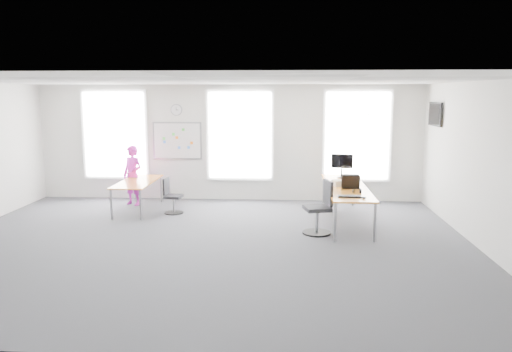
# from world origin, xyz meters

# --- Properties ---
(floor) EXTENTS (10.00, 10.00, 0.00)m
(floor) POSITION_xyz_m (0.00, 0.00, 0.00)
(floor) COLOR #2B2B30
(floor) RESTS_ON ground
(ceiling) EXTENTS (10.00, 10.00, 0.00)m
(ceiling) POSITION_xyz_m (0.00, 0.00, 3.00)
(ceiling) COLOR white
(ceiling) RESTS_ON ground
(wall_back) EXTENTS (10.00, 0.00, 10.00)m
(wall_back) POSITION_xyz_m (0.00, 4.00, 1.50)
(wall_back) COLOR silver
(wall_back) RESTS_ON ground
(wall_front) EXTENTS (10.00, 0.00, 10.00)m
(wall_front) POSITION_xyz_m (0.00, -4.00, 1.50)
(wall_front) COLOR silver
(wall_front) RESTS_ON ground
(wall_right) EXTENTS (0.00, 10.00, 10.00)m
(wall_right) POSITION_xyz_m (5.00, 0.00, 1.50)
(wall_right) COLOR silver
(wall_right) RESTS_ON ground
(window_left) EXTENTS (1.60, 0.06, 2.20)m
(window_left) POSITION_xyz_m (-3.00, 3.97, 1.70)
(window_left) COLOR white
(window_left) RESTS_ON wall_back
(window_mid) EXTENTS (1.60, 0.06, 2.20)m
(window_mid) POSITION_xyz_m (0.30, 3.97, 1.70)
(window_mid) COLOR white
(window_mid) RESTS_ON wall_back
(window_right) EXTENTS (1.60, 0.06, 2.20)m
(window_right) POSITION_xyz_m (3.30, 3.97, 1.70)
(window_right) COLOR white
(window_right) RESTS_ON wall_back
(desk_right) EXTENTS (0.86, 3.22, 0.78)m
(desk_right) POSITION_xyz_m (2.81, 1.89, 0.73)
(desk_right) COLOR orange
(desk_right) RESTS_ON ground
(desk_left) EXTENTS (0.78, 1.95, 0.71)m
(desk_left) POSITION_xyz_m (-2.04, 2.63, 0.65)
(desk_left) COLOR orange
(desk_left) RESTS_ON ground
(chair_right) EXTENTS (0.59, 0.59, 1.07)m
(chair_right) POSITION_xyz_m (2.19, 0.87, 0.47)
(chair_right) COLOR black
(chair_right) RESTS_ON ground
(chair_left) EXTENTS (0.44, 0.44, 0.83)m
(chair_left) POSITION_xyz_m (-1.16, 2.37, 0.36)
(chair_left) COLOR black
(chair_left) RESTS_ON ground
(person) EXTENTS (0.65, 0.55, 1.50)m
(person) POSITION_xyz_m (-2.33, 3.20, 0.75)
(person) COLOR #E12AC7
(person) RESTS_ON ground
(whiteboard) EXTENTS (1.20, 0.03, 0.90)m
(whiteboard) POSITION_xyz_m (-1.35, 3.97, 1.55)
(whiteboard) COLOR silver
(whiteboard) RESTS_ON wall_back
(wall_clock) EXTENTS (0.30, 0.04, 0.30)m
(wall_clock) POSITION_xyz_m (-1.35, 3.97, 2.35)
(wall_clock) COLOR gray
(wall_clock) RESTS_ON wall_back
(tv) EXTENTS (0.06, 0.90, 0.55)m
(tv) POSITION_xyz_m (4.95, 3.00, 2.30)
(tv) COLOR black
(tv) RESTS_ON wall_right
(keyboard) EXTENTS (0.46, 0.18, 0.02)m
(keyboard) POSITION_xyz_m (2.74, 0.71, 0.80)
(keyboard) COLOR black
(keyboard) RESTS_ON desk_right
(mouse) EXTENTS (0.12, 0.14, 0.05)m
(mouse) POSITION_xyz_m (2.99, 0.57, 0.81)
(mouse) COLOR black
(mouse) RESTS_ON desk_right
(lens_cap) EXTENTS (0.07, 0.07, 0.01)m
(lens_cap) POSITION_xyz_m (2.95, 0.91, 0.79)
(lens_cap) COLOR black
(lens_cap) RESTS_ON desk_right
(headphones) EXTENTS (0.17, 0.09, 0.10)m
(headphones) POSITION_xyz_m (2.93, 1.11, 0.83)
(headphones) COLOR black
(headphones) RESTS_ON desk_right
(laptop_sleeve) EXTENTS (0.38, 0.21, 0.31)m
(laptop_sleeve) POSITION_xyz_m (2.86, 1.55, 0.94)
(laptop_sleeve) COLOR black
(laptop_sleeve) RESTS_ON desk_right
(paper_stack) EXTENTS (0.42, 0.36, 0.12)m
(paper_stack) POSITION_xyz_m (2.70, 1.92, 0.84)
(paper_stack) COLOR beige
(paper_stack) RESTS_ON desk_right
(monitor) EXTENTS (0.51, 0.21, 0.57)m
(monitor) POSITION_xyz_m (2.83, 2.99, 1.12)
(monitor) COLOR black
(monitor) RESTS_ON desk_right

